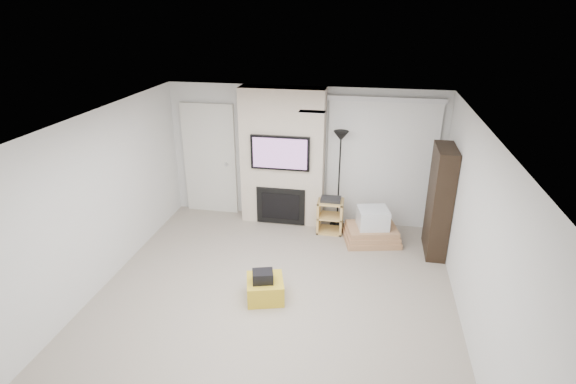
% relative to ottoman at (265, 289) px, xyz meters
% --- Properties ---
extents(floor, '(5.00, 5.50, 0.00)m').
position_rel_ottoman_xyz_m(floor, '(0.11, -0.06, -0.15)').
color(floor, '#9F9385').
rests_on(floor, ground).
extents(ceiling, '(5.00, 5.50, 0.00)m').
position_rel_ottoman_xyz_m(ceiling, '(0.11, -0.06, 2.35)').
color(ceiling, white).
rests_on(ceiling, wall_back).
extents(wall_back, '(5.00, 0.00, 2.50)m').
position_rel_ottoman_xyz_m(wall_back, '(0.11, 2.69, 1.10)').
color(wall_back, silver).
rests_on(wall_back, ground).
extents(wall_left, '(0.00, 5.50, 2.50)m').
position_rel_ottoman_xyz_m(wall_left, '(-2.39, -0.06, 1.10)').
color(wall_left, silver).
rests_on(wall_left, ground).
extents(wall_right, '(0.00, 5.50, 2.50)m').
position_rel_ottoman_xyz_m(wall_right, '(2.61, -0.06, 1.10)').
color(wall_right, silver).
rests_on(wall_right, ground).
extents(hvac_vent, '(0.35, 0.18, 0.01)m').
position_rel_ottoman_xyz_m(hvac_vent, '(0.51, 0.74, 2.35)').
color(hvac_vent, silver).
rests_on(hvac_vent, ceiling).
extents(ottoman, '(0.62, 0.62, 0.30)m').
position_rel_ottoman_xyz_m(ottoman, '(0.00, 0.00, 0.00)').
color(ottoman, gold).
rests_on(ottoman, floor).
extents(black_bag, '(0.33, 0.29, 0.16)m').
position_rel_ottoman_xyz_m(black_bag, '(-0.02, -0.05, 0.23)').
color(black_bag, black).
rests_on(black_bag, ottoman).
extents(fireplace_wall, '(1.50, 0.47, 2.50)m').
position_rel_ottoman_xyz_m(fireplace_wall, '(-0.24, 2.48, 1.09)').
color(fireplace_wall, beige).
rests_on(fireplace_wall, floor).
extents(entry_door, '(1.02, 0.11, 2.14)m').
position_rel_ottoman_xyz_m(entry_door, '(-1.69, 2.65, 0.90)').
color(entry_door, silver).
rests_on(entry_door, floor).
extents(vertical_blinds, '(1.98, 0.10, 2.37)m').
position_rel_ottoman_xyz_m(vertical_blinds, '(1.51, 2.64, 1.12)').
color(vertical_blinds, silver).
rests_on(vertical_blinds, floor).
extents(floor_lamp, '(0.27, 0.27, 1.80)m').
position_rel_ottoman_xyz_m(floor_lamp, '(0.80, 2.42, 1.27)').
color(floor_lamp, black).
rests_on(floor_lamp, floor).
extents(av_stand, '(0.45, 0.38, 0.66)m').
position_rel_ottoman_xyz_m(av_stand, '(0.69, 2.17, 0.20)').
color(av_stand, '#E2B665').
rests_on(av_stand, floor).
extents(box_stack, '(1.04, 0.87, 0.61)m').
position_rel_ottoman_xyz_m(box_stack, '(1.43, 1.93, 0.08)').
color(box_stack, tan).
rests_on(box_stack, floor).
extents(bookshelf, '(0.30, 0.80, 1.80)m').
position_rel_ottoman_xyz_m(bookshelf, '(2.45, 1.78, 0.75)').
color(bookshelf, black).
rests_on(bookshelf, floor).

